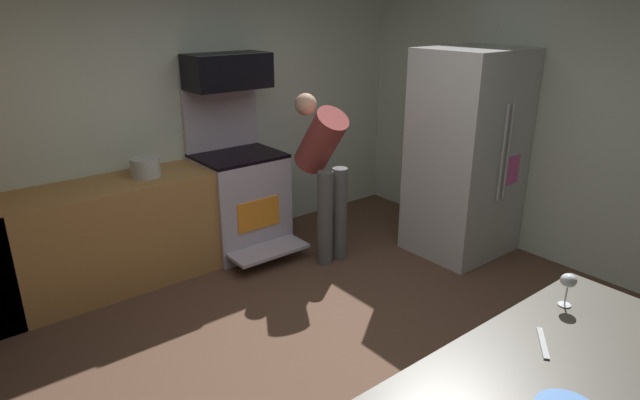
% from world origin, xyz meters
% --- Properties ---
extents(ground_plane, '(5.20, 4.80, 0.02)m').
position_xyz_m(ground_plane, '(0.00, 0.00, -0.01)').
color(ground_plane, brown).
extents(wall_back, '(5.20, 0.12, 2.60)m').
position_xyz_m(wall_back, '(0.00, 2.34, 1.30)').
color(wall_back, silver).
rests_on(wall_back, ground).
extents(wall_right, '(0.12, 4.80, 2.60)m').
position_xyz_m(wall_right, '(2.54, 0.00, 1.30)').
color(wall_right, silver).
rests_on(wall_right, ground).
extents(lower_cabinet_run, '(2.40, 0.60, 0.90)m').
position_xyz_m(lower_cabinet_run, '(-0.90, 1.98, 0.45)').
color(lower_cabinet_run, '#A97740').
rests_on(lower_cabinet_run, ground).
extents(oven_range, '(0.76, 0.95, 1.54)m').
position_xyz_m(oven_range, '(0.37, 1.97, 0.51)').
color(oven_range, '#B8B0C2').
rests_on(oven_range, ground).
extents(microwave, '(0.74, 0.38, 0.31)m').
position_xyz_m(microwave, '(0.37, 2.06, 1.69)').
color(microwave, black).
rests_on(microwave, oven_range).
extents(refrigerator, '(0.89, 0.80, 1.90)m').
position_xyz_m(refrigerator, '(2.03, 0.64, 0.95)').
color(refrigerator, silver).
rests_on(refrigerator, ground).
extents(person_cook, '(0.31, 0.61, 1.51)m').
position_xyz_m(person_cook, '(0.89, 1.32, 0.89)').
color(person_cook, '#545454').
rests_on(person_cook, ground).
extents(wine_glass_near, '(0.07, 0.07, 0.17)m').
position_xyz_m(wine_glass_near, '(0.29, -1.25, 1.03)').
color(wine_glass_near, silver).
rests_on(wine_glass_near, counter_island).
extents(knife_chef, '(0.20, 0.16, 0.01)m').
position_xyz_m(knife_chef, '(-0.08, -1.35, 0.90)').
color(knife_chef, '#B7BABF').
rests_on(knife_chef, counter_island).
extents(stock_pot, '(0.24, 0.24, 0.16)m').
position_xyz_m(stock_pot, '(-0.49, 1.98, 0.98)').
color(stock_pot, '#B4BAB7').
rests_on(stock_pot, lower_cabinet_run).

